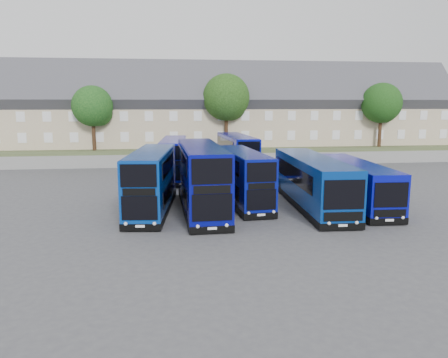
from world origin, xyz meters
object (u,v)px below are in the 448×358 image
dd_front_left (152,182)px  tree_west (94,108)px  dd_front_mid (202,179)px  tree_mid (227,99)px  tree_east (382,105)px  coach_east_a (312,182)px  tree_far (398,102)px

dd_front_left → tree_west: bearing=113.8°
tree_west → dd_front_mid: bearing=-64.9°
tree_west → tree_mid: bearing=1.8°
tree_east → coach_east_a: bearing=-126.1°
dd_front_left → tree_far: 46.09m
tree_west → tree_east: (36.00, 0.00, 0.34)m
tree_far → coach_east_a: bearing=-127.2°
tree_mid → tree_east: 20.02m
dd_front_left → tree_east: (28.51, 23.02, 5.29)m
dd_front_mid → coach_east_a: bearing=1.6°
tree_west → tree_far: 42.58m
tree_west → tree_east: bearing=0.0°
tree_west → tree_far: (42.00, 7.00, 0.68)m
dd_front_mid → coach_east_a: dd_front_mid is taller
tree_far → tree_west: bearing=-170.5°
dd_front_mid → tree_far: 43.82m
dd_front_left → tree_mid: bearing=75.9°
coach_east_a → dd_front_left: bearing=-177.8°
tree_west → tree_mid: 16.04m
dd_front_left → coach_east_a: 11.74m
dd_front_mid → coach_east_a: (8.23, 0.48, -0.50)m
tree_mid → dd_front_mid: bearing=-101.8°
tree_mid → tree_east: (20.00, -0.50, -0.68)m
dd_front_left → tree_west: 24.71m
tree_west → tree_mid: (16.00, 0.50, 1.02)m
dd_front_left → tree_far: (34.51, 30.02, 5.63)m
dd_front_left → tree_far: size_ratio=1.26×
tree_west → tree_far: bearing=9.5°
tree_mid → coach_east_a: bearing=-82.2°
tree_east → tree_far: size_ratio=0.94×
dd_front_left → tree_east: size_ratio=1.34×
coach_east_a → tree_west: 30.43m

